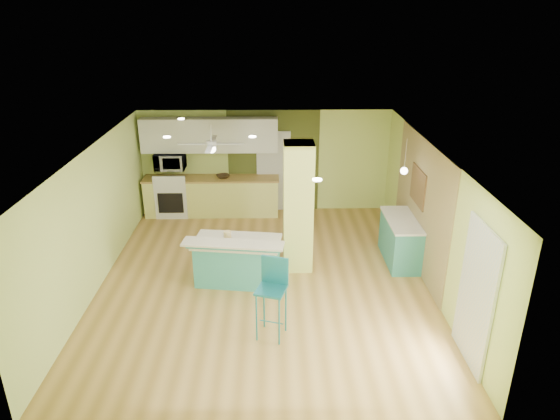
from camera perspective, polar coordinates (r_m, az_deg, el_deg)
The scene contains 23 objects.
floor at distance 9.46m, azimuth -1.83°, elevation -7.94°, with size 6.00×7.00×0.01m, color #A17838.
ceiling at distance 8.47m, azimuth -2.04°, elevation 6.87°, with size 6.00×7.00×0.01m, color white.
wall_back at distance 12.19m, azimuth -1.69°, elevation 5.59°, with size 6.00×0.01×2.50m, color #CCE178.
wall_front at distance 5.84m, azimuth -2.45°, elevation -14.69°, with size 6.00×0.01×2.50m, color #CCE178.
wall_left at distance 9.44m, azimuth -20.50°, elevation -1.01°, with size 0.01×7.00×2.50m, color #CCE178.
wall_right at distance 9.33m, azimuth 16.85°, elevation -0.79°, with size 0.01×7.00×2.50m, color #CCE178.
wood_panel at distance 9.86m, azimuth 15.76°, elevation 0.58°, with size 0.02×3.40×2.50m, color #8D7850.
olive_accent at distance 12.17m, azimuth -0.75°, elevation 5.58°, with size 2.20×0.02×2.50m, color #484F1F.
interior_door at distance 12.22m, azimuth -0.74°, elevation 4.41°, with size 0.82×0.05×2.00m, color silver.
french_door at distance 7.49m, azimuth 21.48°, elevation -9.14°, with size 0.04×1.08×2.10m, color silver.
column at distance 9.36m, azimuth 2.09°, elevation 0.29°, with size 0.55×0.55×2.50m, color #CBD663.
kitchen_run at distance 12.24m, azimuth -7.76°, elevation 1.61°, with size 3.25×0.63×0.94m.
stove at distance 12.38m, azimuth -12.14°, elevation 1.49°, with size 0.76×0.66×1.08m.
upper_cabinets at distance 11.92m, azimuth -8.07°, elevation 8.48°, with size 3.20×0.34×0.80m, color silver.
microwave at distance 12.11m, azimuth -12.47°, elevation 5.45°, with size 0.70×0.48×0.39m, color white.
ceiling_fan at distance 10.59m, azimuth -7.84°, elevation 7.45°, with size 1.41×1.41×0.61m.
pendant_lamp at distance 9.69m, azimuth 13.99°, elevation 4.39°, with size 0.14×0.14×0.69m.
wall_decor at distance 9.93m, azimuth 15.51°, elevation 2.62°, with size 0.03×0.90×0.70m, color brown.
peninsula at distance 9.22m, azimuth -4.89°, elevation -5.71°, with size 1.81×1.15×0.95m.
bar_stool at distance 7.61m, azimuth -0.83°, elevation -8.56°, with size 0.53×0.53×1.28m.
side_counter at distance 10.19m, azimuth 13.57°, elevation -3.34°, with size 0.60×1.40×0.90m.
fruit_bowl at distance 12.01m, azimuth -6.55°, elevation 3.84°, with size 0.31×0.31×0.08m, color #362616.
canister at distance 9.07m, azimuth -6.02°, elevation -2.94°, with size 0.14×0.14×0.17m, color gold.
Camera 1 is at (0.16, -8.16, 4.77)m, focal length 32.00 mm.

